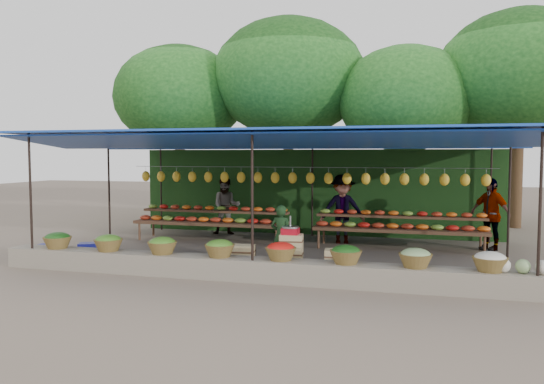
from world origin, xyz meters
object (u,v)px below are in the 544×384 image
(weighing_scale, at_px, (290,230))
(blue_crate_back, at_px, (89,249))
(crate_counter, at_px, (290,257))
(blue_crate_front, at_px, (47,250))
(vendor_seated, at_px, (281,236))

(weighing_scale, relative_size, blue_crate_back, 0.78)
(crate_counter, height_order, weighing_scale, weighing_scale)
(crate_counter, xyz_separation_m, blue_crate_back, (-4.97, 0.59, -0.17))
(crate_counter, xyz_separation_m, blue_crate_front, (-5.80, 0.18, -0.17))
(weighing_scale, bearing_deg, blue_crate_back, 173.26)
(blue_crate_front, height_order, blue_crate_back, blue_crate_back)
(blue_crate_front, bearing_deg, crate_counter, -10.79)
(vendor_seated, distance_m, blue_crate_front, 5.53)
(weighing_scale, distance_m, vendor_seated, 0.62)
(weighing_scale, bearing_deg, vendor_seated, 122.10)
(blue_crate_front, bearing_deg, weighing_scale, -10.79)
(blue_crate_back, bearing_deg, blue_crate_front, -178.54)
(weighing_scale, bearing_deg, blue_crate_front, 178.18)
(crate_counter, relative_size, blue_crate_back, 5.04)
(vendor_seated, bearing_deg, weighing_scale, 132.13)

